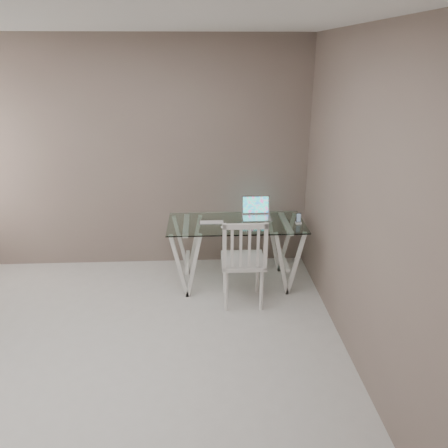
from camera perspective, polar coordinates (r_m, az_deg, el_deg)
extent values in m
plane|color=beige|center=(3.83, -14.10, -19.70)|extent=(4.50, 4.50, 0.00)
cube|color=white|center=(2.93, -19.24, 24.63)|extent=(4.00, 4.50, 0.02)
cube|color=#74635B|center=(5.26, -11.01, 8.56)|extent=(4.00, 0.02, 2.70)
cube|color=#74635B|center=(3.30, 19.82, 0.04)|extent=(0.02, 4.50, 2.70)
cube|color=silver|center=(4.80, 1.61, 0.11)|extent=(1.50, 0.70, 0.01)
cube|color=silver|center=(4.94, -4.83, -4.09)|extent=(0.24, 0.62, 0.72)
cube|color=silver|center=(5.02, 7.85, -3.80)|extent=(0.24, 0.62, 0.72)
cube|color=silver|center=(4.54, 2.48, -4.82)|extent=(0.45, 0.45, 0.04)
cylinder|color=silver|center=(4.49, 0.31, -8.73)|extent=(0.04, 0.04, 0.46)
cylinder|color=silver|center=(4.52, 4.93, -8.60)|extent=(0.04, 0.04, 0.46)
cylinder|color=silver|center=(4.81, 0.10, -6.59)|extent=(0.04, 0.04, 0.46)
cylinder|color=silver|center=(4.83, 4.39, -6.48)|extent=(0.04, 0.04, 0.46)
cube|color=silver|center=(4.25, 2.77, -3.03)|extent=(0.44, 0.03, 0.50)
cube|color=silver|center=(4.93, 4.31, 0.79)|extent=(0.32, 0.22, 0.01)
cube|color=#19D899|center=(5.02, 4.15, 2.52)|extent=(0.32, 0.06, 0.21)
cube|color=silver|center=(4.79, -1.63, 0.20)|extent=(0.27, 0.12, 0.01)
ellipsoid|color=white|center=(4.63, 0.33, -0.39)|extent=(0.12, 0.07, 0.04)
cube|color=white|center=(4.84, 9.70, 0.14)|extent=(0.06, 0.06, 0.01)
cube|color=black|center=(4.83, 9.72, 0.82)|extent=(0.05, 0.03, 0.10)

